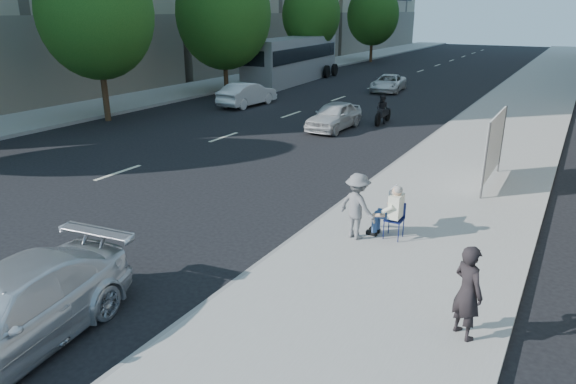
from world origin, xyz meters
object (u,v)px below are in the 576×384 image
Objects in this scene: pedestrian_woman at (468,292)px; motorcycle at (383,111)px; white_sedan_near at (334,116)px; jogger at (357,206)px; bus at (293,60)px; protest_banner at (494,145)px; white_sedan_far at (388,83)px; white_sedan_mid at (247,94)px; parked_sedan at (5,315)px; seated_protester at (391,208)px.

motorcycle is at bearing -28.69° from pedestrian_woman.
motorcycle reaches higher than white_sedan_near.
motorcycle is (1.54, 2.27, 0.00)m from white_sedan_near.
pedestrian_woman reaches higher than jogger.
bus is at bearing -18.75° from pedestrian_woman.
jogger is 0.77× the size of motorcycle.
protest_banner is at bearing -33.42° from white_sedan_near.
white_sedan_near is 12.77m from white_sedan_far.
motorcycle is at bearing 177.18° from white_sedan_mid.
white_sedan_far is at bearing 90.45° from parked_sedan.
bus is (-12.50, 31.44, 0.96)m from parked_sedan.
white_sedan_far is at bearing -115.52° from white_sedan_mid.
white_sedan_mid is at bearing 170.06° from motorcycle.
parked_sedan reaches higher than white_sedan_near.
seated_protester is 0.28× the size of parked_sedan.
seated_protester is at bearing -58.16° from white_sedan_near.
pedestrian_woman is (2.39, -3.18, 0.09)m from seated_protester.
white_sedan_near is at bearing -43.42° from jogger.
seated_protester is at bearing -127.02° from jogger.
parked_sedan is at bearing -90.98° from motorcycle.
motorcycle is at bearing -49.68° from bus.
motorcycle reaches higher than white_sedan_mid.
white_sedan_mid is (-9.54, 20.86, -0.00)m from parked_sedan.
white_sedan_mid is at bearing -79.12° from bus.
motorcycle is at bearing 85.08° from parked_sedan.
jogger is 7.38m from parked_sedan.
white_sedan_mid is at bearing 150.26° from protest_banner.
protest_banner reaches higher than jogger.
jogger is at bearing -76.19° from motorcycle.
white_sedan_near is (-6.41, 10.60, -0.24)m from seated_protester.
white_sedan_far is 0.33× the size of bus.
protest_banner is at bearing 75.57° from seated_protester.
motorcycle is at bearing -53.37° from jogger.
seated_protester reaches higher than motorcycle.
protest_banner is 0.76× the size of white_sedan_far.
parked_sedan is 22.94m from white_sedan_mid.
motorcycle is (-4.88, 12.87, -0.24)m from seated_protester.
pedestrian_woman is at bearing -56.75° from white_sedan_near.
parked_sedan is 1.24× the size of white_sedan_near.
white_sedan_mid is (-13.45, 13.80, -0.20)m from seated_protester.
parked_sedan is (-3.25, -6.62, -0.27)m from jogger.
jogger is at bearing 56.17° from parked_sedan.
pedestrian_woman is 8.58m from protest_banner.
white_sedan_mid is at bearing -29.02° from jogger.
bus is at bearing -38.55° from jogger.
protest_banner is 17.09m from white_sedan_mid.
jogger is 24.87m from white_sedan_far.
white_sedan_mid is at bearing 106.87° from parked_sedan.
protest_banner is at bearing 59.22° from parked_sedan.
jogger is at bearing -61.82° from white_sedan_near.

